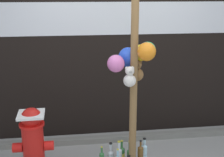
% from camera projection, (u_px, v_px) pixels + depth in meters
% --- Properties ---
extents(building_wall, '(10.00, 0.21, 3.20)m').
position_uv_depth(building_wall, '(115.00, 30.00, 4.55)').
color(building_wall, black).
rests_on(building_wall, ground_plane).
extents(curb_strip, '(8.00, 0.12, 0.08)m').
position_uv_depth(curb_strip, '(118.00, 138.00, 4.59)').
color(curb_strip, slate).
rests_on(curb_strip, ground_plane).
extents(memorial_post, '(0.68, 0.52, 2.71)m').
position_uv_depth(memorial_post, '(135.00, 46.00, 3.42)').
color(memorial_post, olive).
rests_on(memorial_post, ground_plane).
extents(fire_hydrant, '(0.49, 0.31, 0.84)m').
position_uv_depth(fire_hydrant, '(33.00, 139.00, 3.69)').
color(fire_hydrant, red).
rests_on(fire_hydrant, ground_plane).
extents(bottle_0, '(0.08, 0.08, 0.32)m').
position_uv_depth(bottle_0, '(111.00, 157.00, 3.91)').
color(bottle_0, silver).
rests_on(bottle_0, ground_plane).
extents(bottle_5, '(0.08, 0.08, 0.30)m').
position_uv_depth(bottle_5, '(122.00, 154.00, 4.00)').
color(bottle_5, '#337038').
rests_on(bottle_5, ground_plane).
extents(bottle_6, '(0.08, 0.08, 0.39)m').
position_uv_depth(bottle_6, '(144.00, 154.00, 3.89)').
color(bottle_6, '#B2DBEA').
rests_on(bottle_6, ground_plane).
extents(bottle_7, '(0.07, 0.07, 0.32)m').
position_uv_depth(bottle_7, '(130.00, 156.00, 3.95)').
color(bottle_7, '#337038').
rests_on(bottle_7, ground_plane).
extents(bottle_8, '(0.07, 0.07, 0.39)m').
position_uv_depth(bottle_8, '(140.00, 157.00, 3.82)').
color(bottle_8, brown).
rests_on(bottle_8, ground_plane).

